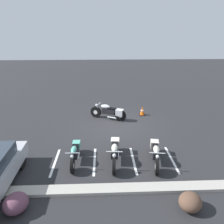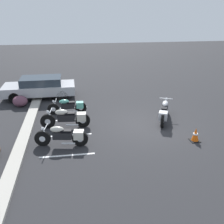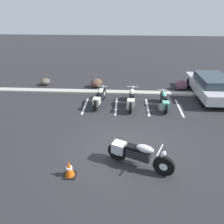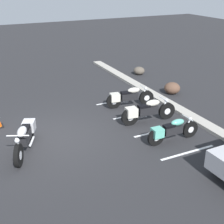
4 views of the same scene
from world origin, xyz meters
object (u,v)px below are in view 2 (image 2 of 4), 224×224
at_px(motorcycle_silver_featured, 164,112).
at_px(parked_bike_2, 69,106).
at_px(traffic_cone, 195,135).
at_px(parked_bike_0, 64,136).
at_px(parked_bike_1, 68,118).
at_px(landscape_rock_1, 20,101).
at_px(car_silver, 40,87).

bearing_deg(motorcycle_silver_featured, parked_bike_2, 94.21).
xyz_separation_m(parked_bike_2, traffic_cone, (-3.83, -5.26, -0.15)).
bearing_deg(parked_bike_0, parked_bike_1, -85.72).
relative_size(motorcycle_silver_featured, landscape_rock_1, 2.74).
bearing_deg(traffic_cone, parked_bike_0, 85.91).
distance_m(parked_bike_1, landscape_rock_1, 4.22).
relative_size(parked_bike_1, traffic_cone, 3.89).
bearing_deg(landscape_rock_1, parked_bike_0, -152.66).
distance_m(motorcycle_silver_featured, parked_bike_0, 5.14).
height_order(parked_bike_1, car_silver, car_silver).
xyz_separation_m(motorcycle_silver_featured, landscape_rock_1, (3.16, 7.38, -0.20)).
relative_size(parked_bike_0, traffic_cone, 3.66).
xyz_separation_m(parked_bike_1, car_silver, (4.65, 1.73, 0.20)).
relative_size(car_silver, traffic_cone, 7.31).
bearing_deg(parked_bike_1, motorcycle_silver_featured, -174.54).
relative_size(motorcycle_silver_featured, parked_bike_0, 1.04).
bearing_deg(car_silver, parked_bike_1, 109.65).
bearing_deg(car_silver, motorcycle_silver_featured, 143.66).
height_order(parked_bike_0, parked_bike_2, parked_bike_0).
bearing_deg(parked_bike_2, parked_bike_0, 87.63).
relative_size(motorcycle_silver_featured, car_silver, 0.52).
height_order(parked_bike_1, landscape_rock_1, parked_bike_1).
bearing_deg(motorcycle_silver_featured, parked_bike_1, 114.59).
xyz_separation_m(parked_bike_0, car_silver, (6.38, 1.59, 0.23)).
relative_size(parked_bike_0, landscape_rock_1, 2.64).
distance_m(car_silver, landscape_rock_1, 1.76).
height_order(car_silver, landscape_rock_1, car_silver).
distance_m(parked_bike_2, car_silver, 3.45).
xyz_separation_m(parked_bike_0, parked_bike_1, (1.73, -0.14, 0.03)).
relative_size(parked_bike_0, parked_bike_2, 1.06).
height_order(motorcycle_silver_featured, parked_bike_2, motorcycle_silver_featured).
relative_size(motorcycle_silver_featured, traffic_cone, 3.79).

